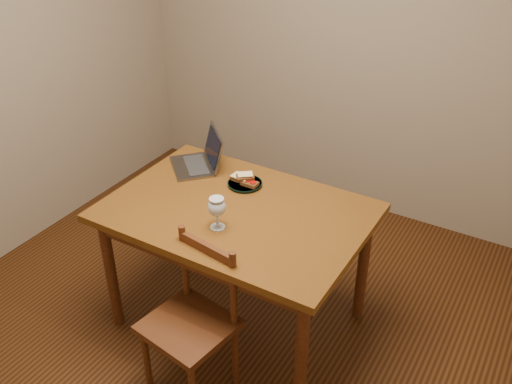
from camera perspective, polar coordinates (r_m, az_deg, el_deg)
The scene contains 10 objects.
floor at distance 3.28m, azimuth -3.31°, elevation -13.54°, with size 3.20×3.20×0.02m, color black.
back_wall at distance 3.88m, azimuth 9.84°, elevation 16.02°, with size 3.20×0.02×2.60m, color gray.
table at distance 2.92m, azimuth -1.93°, elevation -3.14°, with size 1.30×0.90×0.74m.
chair at distance 2.71m, azimuth -6.49°, elevation -12.17°, with size 0.43×0.42×0.41m.
plate at distance 3.06m, azimuth -1.12°, elevation 0.81°, with size 0.19×0.19×0.02m, color black.
sandwich_cheese at distance 3.07m, azimuth -1.53°, elevation 1.43°, with size 0.10×0.06×0.03m, color #381E0C, non-canonical shape.
sandwich_tomato at distance 3.03m, azimuth -0.64°, elevation 0.92°, with size 0.09×0.05×0.03m, color #381E0C, non-canonical shape.
sandwich_top at distance 3.04m, azimuth -1.08°, elevation 1.56°, with size 0.09×0.05×0.03m, color #381E0C, non-canonical shape.
milk_glass at distance 2.69m, azimuth -3.91°, elevation -2.12°, with size 0.09×0.09×0.17m, color white, non-canonical shape.
laptop at distance 3.24m, azimuth -5.43°, elevation 3.47°, with size 0.39×0.39×0.21m.
Camera 1 is at (1.34, -1.89, 2.32)m, focal length 40.00 mm.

